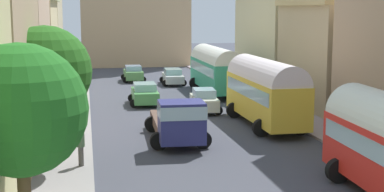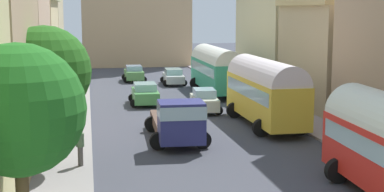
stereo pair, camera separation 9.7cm
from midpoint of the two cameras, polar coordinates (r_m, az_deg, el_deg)
ground_plane at (r=39.76m, az=-1.59°, el=-1.30°), size 154.00×154.00×0.00m
sidewalk_left at (r=39.29m, az=-12.10°, el=-1.51°), size 2.50×70.00×0.14m
sidewalk_right at (r=41.49m, az=8.34°, el=-0.86°), size 2.50×70.00×0.14m
building_left_2 at (r=34.65m, az=-18.25°, el=7.81°), size 4.66×9.29×13.22m
building_left_3 at (r=45.21m, az=-17.34°, el=4.90°), size 6.34×10.07×8.36m
building_left_4 at (r=56.05m, az=-15.55°, el=5.99°), size 5.19×10.84×9.02m
building_right_2 at (r=40.91m, az=14.85°, el=4.18°), size 6.42×9.15×7.71m
building_right_3 at (r=51.06m, az=9.04°, el=5.80°), size 5.51×11.97×8.74m
distant_church at (r=71.36m, az=-5.78°, el=9.51°), size 13.38×7.37×21.59m
parked_bus_1 at (r=33.80m, az=7.59°, el=0.69°), size 3.32×9.07×4.06m
parked_bus_2 at (r=46.80m, az=2.49°, el=2.91°), size 3.25×9.93×3.92m
cargo_truck_0 at (r=29.10m, az=-1.36°, el=-2.52°), size 3.31×7.30×2.49m
car_0 at (r=41.52m, az=-4.76°, el=0.24°), size 2.44×4.21×1.60m
car_1 at (r=55.21m, az=-5.92°, el=2.32°), size 2.31×3.73×1.55m
car_2 at (r=38.30m, az=1.34°, el=-0.46°), size 2.37×3.92×1.61m
car_3 at (r=52.61m, az=-1.87°, el=2.01°), size 2.39×4.34×1.50m
pedestrian_1 at (r=25.10m, az=-11.27°, el=-5.02°), size 0.50×0.50×1.83m
pedestrian_2 at (r=30.41m, az=-14.05°, el=-2.63°), size 0.48×0.48×1.88m
pedestrian_3 at (r=37.69m, az=-12.39°, el=-0.50°), size 0.56×0.56×1.79m
roadside_tree_0 at (r=15.17m, az=-17.16°, el=-1.45°), size 3.53×3.53×6.16m
roadside_tree_1 at (r=24.62m, az=-14.70°, el=2.41°), size 3.95×3.95×6.34m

